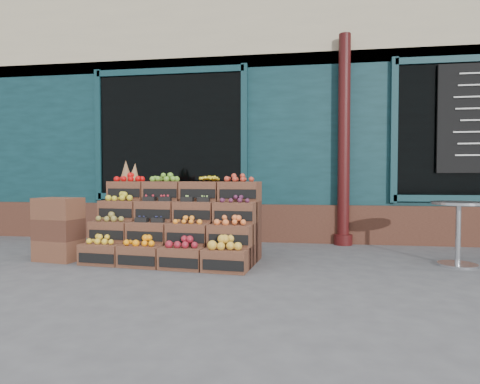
# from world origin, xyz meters

# --- Properties ---
(ground) EXTENTS (60.00, 60.00, 0.00)m
(ground) POSITION_xyz_m (0.00, 0.00, 0.00)
(ground) COLOR #4B4B4E
(ground) RESTS_ON ground
(shop_facade) EXTENTS (12.00, 6.24, 4.80)m
(shop_facade) POSITION_xyz_m (0.00, 5.11, 2.40)
(shop_facade) COLOR #0F3036
(shop_facade) RESTS_ON ground
(crate_display) EXTENTS (2.10, 1.17, 1.26)m
(crate_display) POSITION_xyz_m (-0.99, 0.56, 0.39)
(crate_display) COLOR brown
(crate_display) RESTS_ON ground
(spare_crates) EXTENTS (0.56, 0.43, 0.78)m
(spare_crates) POSITION_xyz_m (-2.42, 0.32, 0.39)
(spare_crates) COLOR brown
(spare_crates) RESTS_ON ground
(bistro_table) EXTENTS (0.60, 0.60, 0.75)m
(bistro_table) POSITION_xyz_m (2.36, 0.71, 0.47)
(bistro_table) COLOR silver
(bistro_table) RESTS_ON ground
(shopkeeper) EXTENTS (0.72, 0.55, 1.77)m
(shopkeeper) POSITION_xyz_m (-1.95, 2.93, 0.88)
(shopkeeper) COLOR #1E6B2B
(shopkeeper) RESTS_ON ground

